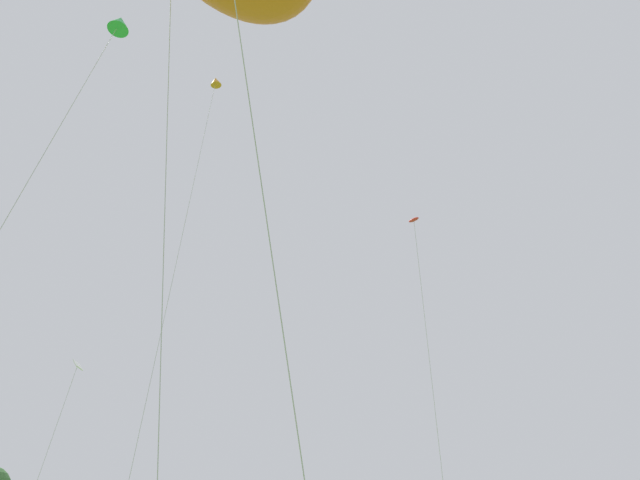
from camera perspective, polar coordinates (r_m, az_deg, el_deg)
small_kite_delta_white at (r=22.49m, az=10.69°, el=-0.52°), size 2.92×2.58×13.97m
small_kite_bird_shape at (r=26.45m, az=-25.95°, el=-14.18°), size 1.03×1.03×8.88m
small_kite_triangle_green at (r=20.30m, az=-21.53°, el=21.33°), size 2.92×0.93×17.55m
small_kite_tiny_distant at (r=27.41m, az=-11.66°, el=16.29°), size 1.42×0.56×22.15m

